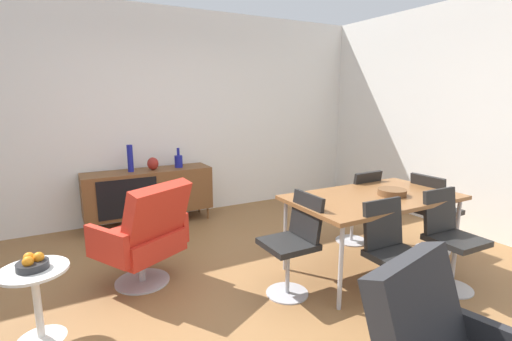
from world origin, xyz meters
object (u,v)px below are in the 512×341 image
object	(u,v)px
vase_cobalt	(153,164)
dining_table	(373,200)
dining_chair_near_window	(294,240)
fruit_bowl	(32,263)
vase_ceramic_small	(179,161)
dining_chair_front_left	(393,252)
sideboard	(149,191)
dining_chair_far_end	(433,210)
dining_chair_back_right	(357,203)
vase_sculptural_dark	(130,158)
side_table_round	(37,296)
wooden_bowl_on_table	(392,192)
dining_chair_front_right	(450,236)
lounge_chair_red	(145,235)

from	to	relation	value
vase_cobalt	dining_table	world-z (taller)	vase_cobalt
dining_chair_near_window	fruit_bowl	world-z (taller)	dining_chair_near_window
vase_ceramic_small	dining_chair_front_left	distance (m)	3.04
fruit_bowl	sideboard	bearing A→B (deg)	58.95
sideboard	fruit_bowl	world-z (taller)	sideboard
dining_chair_far_end	sideboard	bearing A→B (deg)	136.10
dining_chair_far_end	dining_chair_back_right	bearing A→B (deg)	133.74
vase_sculptural_dark	dining_chair_near_window	xyz separation A→B (m)	(0.87, -2.35, -0.42)
dining_table	dining_chair_far_end	size ratio (longest dim) A/B	1.87
sideboard	side_table_round	xyz separation A→B (m)	(-1.22, -2.03, -0.12)
vase_sculptural_dark	side_table_round	distance (m)	2.34
fruit_bowl	vase_cobalt	bearing A→B (deg)	57.48
vase_cobalt	dining_chair_near_window	bearing A→B (deg)	-75.82
dining_chair_front_left	side_table_round	distance (m)	2.59
sideboard	dining_chair_far_end	world-z (taller)	dining_chair_far_end
vase_ceramic_small	dining_chair_front_left	bearing A→B (deg)	-74.74
dining_table	side_table_round	distance (m)	2.82
wooden_bowl_on_table	side_table_round	size ratio (longest dim) A/B	0.50
wooden_bowl_on_table	dining_chair_far_end	bearing A→B (deg)	5.61
dining_chair_far_end	side_table_round	size ratio (longest dim) A/B	1.65
fruit_bowl	vase_ceramic_small	bearing A→B (deg)	51.15
vase_sculptural_dark	dining_chair_near_window	distance (m)	2.54
dining_chair_front_left	fruit_bowl	xyz separation A→B (m)	(-2.43, 0.88, 0.09)
dining_chair_front_right	dining_chair_far_end	world-z (taller)	same
wooden_bowl_on_table	dining_chair_front_left	bearing A→B (deg)	-136.42
wooden_bowl_on_table	dining_chair_back_right	bearing A→B (deg)	73.21
wooden_bowl_on_table	fruit_bowl	size ratio (longest dim) A/B	1.30
vase_cobalt	lounge_chair_red	size ratio (longest dim) A/B	0.17
side_table_round	sideboard	bearing A→B (deg)	58.97
vase_sculptural_dark	lounge_chair_red	size ratio (longest dim) A/B	0.36
dining_chair_far_end	dining_chair_back_right	world-z (taller)	same
dining_chair_front_right	fruit_bowl	world-z (taller)	dining_chair_front_right
sideboard	dining_chair_front_right	bearing A→B (deg)	-56.74
vase_cobalt	side_table_round	world-z (taller)	vase_cobalt
dining_chair_back_right	wooden_bowl_on_table	bearing A→B (deg)	-106.79
vase_sculptural_dark	fruit_bowl	bearing A→B (deg)	-116.62
dining_chair_near_window	dining_chair_back_right	bearing A→B (deg)	24.24
dining_chair_far_end	dining_chair_near_window	bearing A→B (deg)	179.90
side_table_round	dining_table	bearing A→B (deg)	-6.66
vase_cobalt	fruit_bowl	bearing A→B (deg)	-122.52
dining_table	dining_chair_front_left	bearing A→B (deg)	-121.97
dining_chair_front_right	dining_chair_back_right	bearing A→B (deg)	90.01
sideboard	dining_chair_near_window	bearing A→B (deg)	-74.15
dining_chair_front_left	side_table_round	world-z (taller)	dining_chair_front_left
wooden_bowl_on_table	dining_chair_near_window	xyz separation A→B (m)	(-1.05, 0.07, -0.30)
vase_cobalt	sideboard	bearing A→B (deg)	-178.52
dining_table	dining_chair_front_left	world-z (taller)	dining_chair_front_left
dining_chair_back_right	side_table_round	xyz separation A→B (m)	(-3.13, -0.24, -0.15)
side_table_round	dining_chair_back_right	bearing A→B (deg)	4.30
vase_sculptural_dark	lounge_chair_red	bearing A→B (deg)	-96.94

